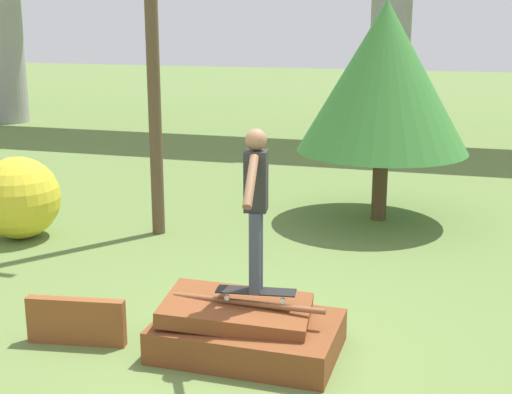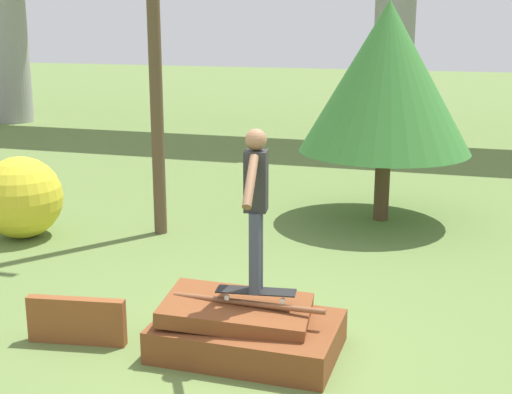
% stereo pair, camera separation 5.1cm
% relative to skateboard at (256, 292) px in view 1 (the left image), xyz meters
% --- Properties ---
extents(ground_plane, '(80.00, 80.00, 0.00)m').
position_rel_skateboard_xyz_m(ground_plane, '(-0.07, -0.08, -0.64)').
color(ground_plane, olive).
extents(scrap_pile, '(1.87, 1.25, 0.56)m').
position_rel_skateboard_xyz_m(scrap_pile, '(-0.10, -0.06, -0.41)').
color(scrap_pile, brown).
rests_on(scrap_pile, ground_plane).
extents(scrap_plank_loose, '(1.06, 0.27, 0.51)m').
position_rel_skateboard_xyz_m(scrap_plank_loose, '(-1.86, -0.40, -0.39)').
color(scrap_plank_loose, brown).
rests_on(scrap_plank_loose, ground_plane).
extents(skateboard, '(0.84, 0.31, 0.09)m').
position_rel_skateboard_xyz_m(skateboard, '(0.00, 0.00, 0.00)').
color(skateboard, black).
rests_on(skateboard, scrap_pile).
extents(skater, '(0.25, 1.17, 1.67)m').
position_rel_skateboard_xyz_m(skater, '(0.00, 0.00, 0.98)').
color(skater, '#383D4C').
rests_on(skater, skateboard).
extents(tree_behind_left, '(2.83, 2.83, 3.63)m').
position_rel_skateboard_xyz_m(tree_behind_left, '(0.67, 5.28, 1.76)').
color(tree_behind_left, '#4C3823').
rests_on(tree_behind_left, ground_plane).
extents(bush_yellow_flowering, '(1.28, 1.28, 1.28)m').
position_rel_skateboard_xyz_m(bush_yellow_flowering, '(-4.60, 2.70, 0.00)').
color(bush_yellow_flowering, gold).
rests_on(bush_yellow_flowering, ground_plane).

